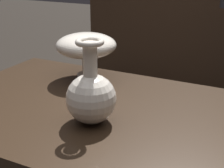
# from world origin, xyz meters

# --- Properties ---
(vase_centerpiece) EXTENTS (0.13, 0.13, 0.22)m
(vase_centerpiece) POSITION_xyz_m (-0.08, -0.08, 0.88)
(vase_centerpiece) COLOR silver
(vase_centerpiece) RESTS_ON display_plinth
(vase_tall_behind) EXTENTS (0.21, 0.21, 0.16)m
(vase_tall_behind) POSITION_xyz_m (-0.27, 0.21, 0.92)
(vase_tall_behind) COLOR silver
(vase_tall_behind) RESTS_ON display_plinth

